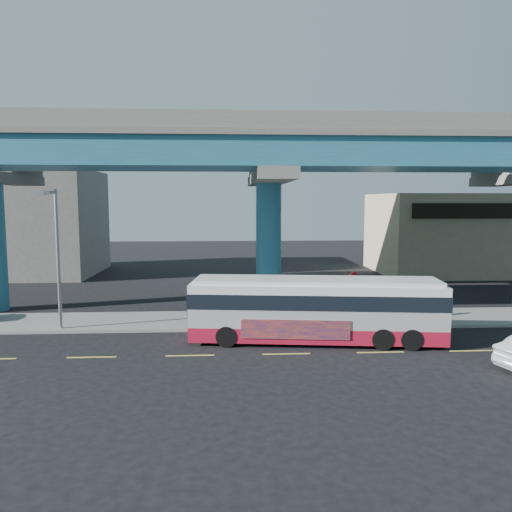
{
  "coord_description": "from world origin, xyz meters",
  "views": [
    {
      "loc": [
        -2.39,
        -20.43,
        6.34
      ],
      "look_at": [
        -1.03,
        4.0,
        3.66
      ],
      "focal_mm": 35.0,
      "sensor_mm": 36.0,
      "label": 1
    }
  ],
  "objects": [
    {
      "name": "viaduct",
      "position": [
        -0.0,
        9.11,
        9.14
      ],
      "size": [
        52.0,
        12.4,
        11.7
      ],
      "color": "#1F5978",
      "rests_on": "ground"
    },
    {
      "name": "transit_bus",
      "position": [
        1.54,
        1.45,
        1.59
      ],
      "size": [
        11.5,
        3.76,
        2.9
      ],
      "rotation": [
        0.0,
        0.0,
        -0.12
      ],
      "color": "maroon",
      "rests_on": "ground"
    },
    {
      "name": "lane_markings",
      "position": [
        -0.0,
        -0.3,
        0.01
      ],
      "size": [
        58.0,
        0.12,
        0.01
      ],
      "color": "#D8C64C",
      "rests_on": "ground"
    },
    {
      "name": "stop_sign",
      "position": [
        3.92,
        4.18,
        2.08
      ],
      "size": [
        0.64,
        0.53,
        2.66
      ],
      "rotation": [
        0.0,
        0.0,
        0.29
      ],
      "color": "gray",
      "rests_on": "sidewalk"
    },
    {
      "name": "ground",
      "position": [
        0.0,
        0.0,
        0.0
      ],
      "size": [
        120.0,
        120.0,
        0.0
      ],
      "primitive_type": "plane",
      "color": "black",
      "rests_on": "ground"
    },
    {
      "name": "building_beige",
      "position": [
        18.0,
        22.98,
        3.51
      ],
      "size": [
        14.0,
        10.23,
        7.0
      ],
      "color": "tan",
      "rests_on": "ground"
    },
    {
      "name": "street_lamp",
      "position": [
        -10.63,
        3.47,
        4.63
      ],
      "size": [
        0.5,
        2.27,
        6.79
      ],
      "color": "gray",
      "rests_on": "sidewalk"
    },
    {
      "name": "building_concrete",
      "position": [
        -20.0,
        24.0,
        4.5
      ],
      "size": [
        12.0,
        10.0,
        9.0
      ],
      "primitive_type": "cube",
      "color": "gray",
      "rests_on": "ground"
    },
    {
      "name": "sidewalk",
      "position": [
        0.0,
        5.5,
        0.07
      ],
      "size": [
        70.0,
        4.0,
        0.15
      ],
      "primitive_type": "cube",
      "color": "gray",
      "rests_on": "ground"
    }
  ]
}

